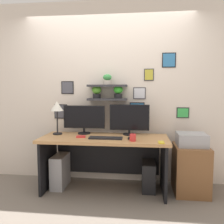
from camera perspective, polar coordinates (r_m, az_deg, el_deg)
name	(u,v)px	position (r m, az deg, el deg)	size (l,w,h in m)	color
ground_plane	(104,190)	(3.47, -1.83, -18.27)	(8.00, 8.00, 0.00)	#70665B
back_wall_assembly	(109,92)	(3.61, -0.82, 4.74)	(4.40, 0.24, 2.70)	beige
desk	(105,151)	(3.34, -1.71, -9.33)	(1.73, 0.68, 0.75)	tan
monitor_left	(84,118)	(3.48, -6.72, -1.54)	(0.61, 0.18, 0.41)	black
monitor_right	(129,119)	(3.39, 4.20, -1.67)	(0.56, 0.18, 0.43)	black
keyboard	(106,138)	(3.14, -1.54, -6.25)	(0.44, 0.14, 0.02)	black
computer_mouse	(130,138)	(3.12, 4.28, -6.27)	(0.06, 0.09, 0.03)	black
desk_lamp	(57,108)	(3.48, -13.07, 0.84)	(0.18, 0.18, 0.48)	black
cell_phone	(161,142)	(2.98, 11.74, -7.14)	(0.07, 0.14, 0.01)	yellow
coffee_mug	(133,138)	(3.01, 5.02, -6.13)	(0.08, 0.08, 0.09)	red
scissors_tray	(81,137)	(3.25, -7.48, -5.87)	(0.12, 0.08, 0.02)	red
drawer_cabinet	(191,169)	(3.46, 18.34, -12.93)	(0.44, 0.50, 0.65)	brown
printer	(192,140)	(3.35, 18.56, -6.29)	(0.38, 0.34, 0.17)	#9E9EA3
computer_tower_left	(60,171)	(3.59, -12.32, -13.64)	(0.18, 0.40, 0.46)	#99999E
computer_tower_right	(148,175)	(3.47, 8.74, -14.83)	(0.18, 0.40, 0.39)	black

